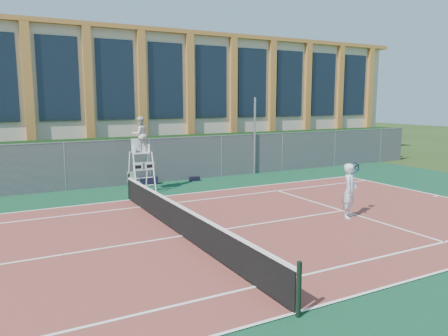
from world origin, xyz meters
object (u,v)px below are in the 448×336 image
umpire_chair (140,137)px  tennis_player (350,191)px  plastic_chair (133,180)px  steel_pole (255,136)px

umpire_chair → tennis_player: umpire_chair is taller
umpire_chair → plastic_chair: size_ratio=3.82×
umpire_chair → steel_pole: bearing=13.2°
umpire_chair → tennis_player: size_ratio=1.80×
plastic_chair → tennis_player: size_ratio=0.47×
plastic_chair → tennis_player: bearing=-56.2°
umpire_chair → tennis_player: bearing=-57.7°
umpire_chair → tennis_player: 9.39m
steel_pole → plastic_chair: steel_pole is taller
umpire_chair → plastic_chair: bearing=165.7°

